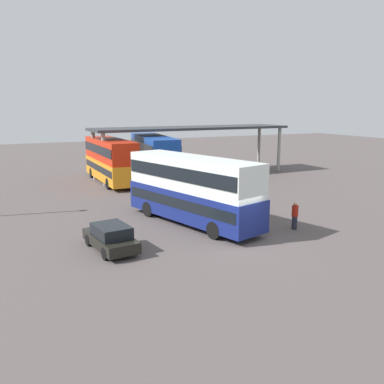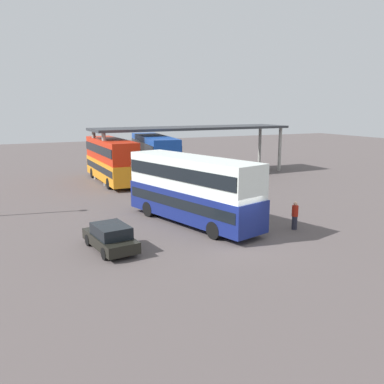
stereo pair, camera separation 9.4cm
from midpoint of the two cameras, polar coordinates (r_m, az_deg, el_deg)
The scene contains 7 objects.
ground_plane at distance 21.85m, azimuth 7.63°, elevation -7.37°, with size 140.00×140.00×0.00m, color #584E4D.
double_decker_main at distance 25.06m, azimuth 0.09°, elevation 0.64°, with size 5.02×10.40×4.16m.
parked_hatchback at distance 21.17m, azimuth -11.20°, elevation -6.22°, with size 2.08×4.04×1.35m.
double_decker_near_canopy at distance 39.87m, azimuth -11.17°, elevation 4.57°, with size 2.57×10.54×4.13m.
double_decker_mid_row at distance 40.20m, azimuth -5.22°, elevation 4.99°, with size 3.97×11.18×4.38m.
depot_canopy at distance 43.32m, azimuth 0.21°, elevation 8.65°, with size 21.30×5.35×5.09m.
pedestrian_waiting at distance 24.91m, azimuth 14.27°, elevation -3.23°, with size 0.38×0.38×1.67m.
Camera 2 is at (-11.42, -17.20, 7.15)m, focal length 38.19 mm.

